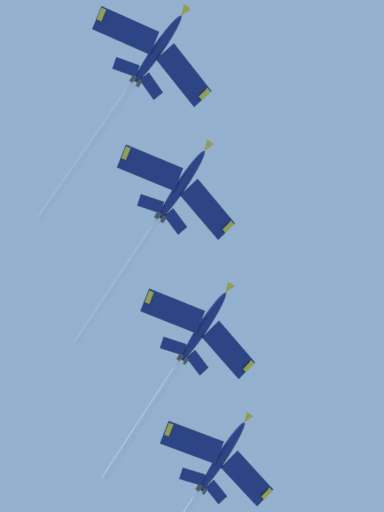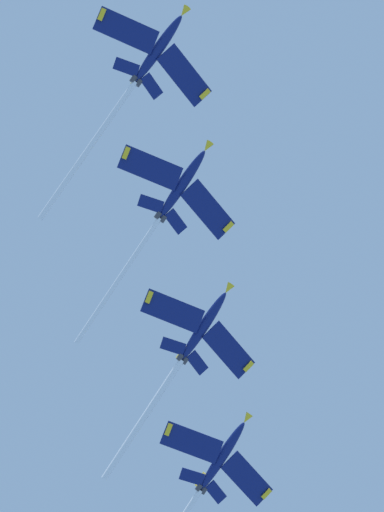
% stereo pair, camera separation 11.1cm
% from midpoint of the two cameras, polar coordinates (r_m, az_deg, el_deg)
% --- Properties ---
extents(jet_lead, '(21.43, 30.73, 17.84)m').
position_cam_midpoint_polar(jet_lead, '(162.54, -2.70, 9.17)').
color(jet_lead, navy).
extents(jet_second, '(20.23, 28.86, 16.82)m').
position_cam_midpoint_polar(jet_second, '(162.07, -1.14, 2.71)').
color(jet_second, navy).
extents(jet_third, '(19.90, 27.63, 17.11)m').
position_cam_midpoint_polar(jet_third, '(164.93, -0.25, -4.94)').
color(jet_third, navy).
extents(jet_fourth, '(19.87, 27.87, 16.14)m').
position_cam_midpoint_polar(jet_fourth, '(169.73, 0.83, -11.33)').
color(jet_fourth, navy).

